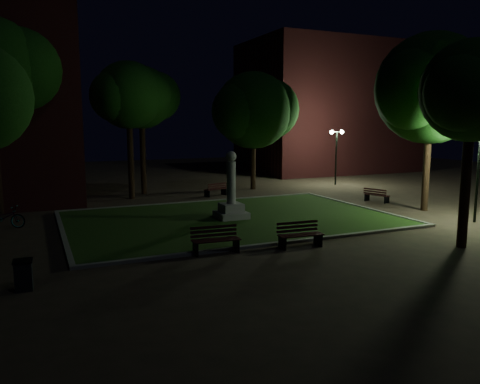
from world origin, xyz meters
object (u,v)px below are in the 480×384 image
object	(u,v)px
bench_near_left	(215,240)
bench_far_side	(216,190)
bicycle	(4,217)
monument	(231,200)
bench_near_right	(300,235)
bench_right_side	(376,196)
trash_bin	(24,275)

from	to	relation	value
bench_near_left	bench_far_side	bearing A→B (deg)	73.29
bench_far_side	bicycle	xyz separation A→B (m)	(-11.83, -4.76, 0.09)
monument	bicycle	distance (m)	10.16
bench_near_right	bench_far_side	size ratio (longest dim) A/B	1.07
bench_far_side	bench_right_side	bearing A→B (deg)	125.73
monument	bench_near_left	xyz separation A→B (m)	(-2.77, -5.11, -0.51)
bench_near_left	bench_right_side	size ratio (longest dim) A/B	1.13
bench_near_right	bench_far_side	world-z (taller)	bench_near_right
bench_far_side	monument	bearing A→B (deg)	57.92
bench_far_side	bicycle	world-z (taller)	bicycle
bench_right_side	trash_bin	size ratio (longest dim) A/B	1.81
bench_right_side	trash_bin	xyz separation A→B (m)	(-18.68, -7.63, 0.06)
bench_far_side	trash_bin	world-z (taller)	trash_bin
monument	bench_far_side	size ratio (longest dim) A/B	1.98
bench_right_side	bench_far_side	bearing A→B (deg)	32.61
monument	bench_far_side	xyz separation A→B (m)	(1.96, 7.11, -0.56)
monument	bench_near_right	distance (m)	5.69
bench_right_side	bench_far_side	size ratio (longest dim) A/B	0.96
monument	bench_right_side	size ratio (longest dim) A/B	2.06
bench_near_right	bench_right_side	xyz separation A→B (m)	(9.31, 6.79, -0.06)
monument	trash_bin	xyz separation A→B (m)	(-8.98, -6.49, -0.52)
bench_near_right	bench_far_side	distance (m)	12.85
bench_right_side	bench_far_side	world-z (taller)	bench_far_side
monument	bench_right_side	world-z (taller)	monument
trash_bin	bicycle	bearing A→B (deg)	95.77
bicycle	monument	bearing A→B (deg)	-81.12
monument	bench_near_left	distance (m)	5.84
bench_right_side	bicycle	bearing A→B (deg)	66.72
bench_near_right	trash_bin	distance (m)	9.40
bench_far_side	bicycle	size ratio (longest dim) A/B	0.87
monument	bicycle	xyz separation A→B (m)	(-9.87, 2.35, -0.47)
bench_near_left	trash_bin	bearing A→B (deg)	-163.08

